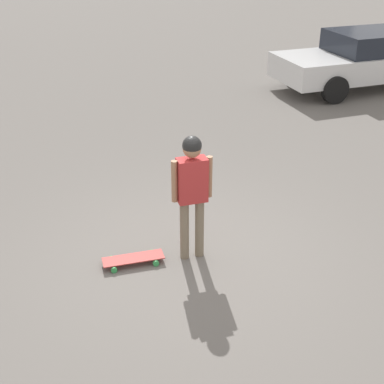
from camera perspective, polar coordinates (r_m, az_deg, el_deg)
name	(u,v)px	position (r m, az deg, el deg)	size (l,w,h in m)	color
ground_plane	(192,256)	(7.04, 0.00, -6.83)	(220.00, 220.00, 0.00)	slate
person	(192,184)	(6.51, 0.00, 0.90)	(0.39, 0.41, 1.68)	#7A6B56
skateboard	(133,259)	(6.90, -6.28, -7.10)	(0.68, 0.75, 0.09)	#A5332D
car_parked_near	(368,59)	(14.66, 18.27, 13.36)	(4.55, 4.62, 1.42)	silver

